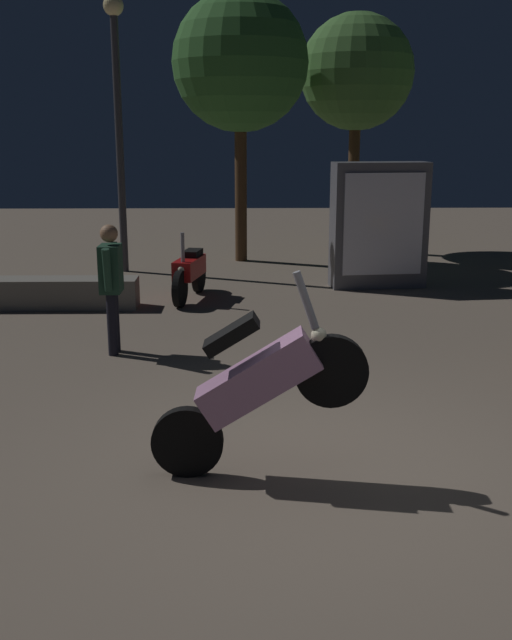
{
  "coord_description": "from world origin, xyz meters",
  "views": [
    {
      "loc": [
        -0.61,
        -5.48,
        2.63
      ],
      "look_at": [
        -0.49,
        0.84,
        1.0
      ],
      "focal_mm": 41.61,
      "sensor_mm": 36.0,
      "label": 1
    }
  ],
  "objects_px": {
    "streetlamp_near": "(118,101)",
    "kiosk_billboard": "(379,225)",
    "motorcycle_pink_foreground": "(258,385)",
    "person_rider_beside": "(111,278)",
    "motorcycle_red_parked_left": "(190,272)"
  },
  "relations": [
    {
      "from": "motorcycle_red_parked_left",
      "to": "kiosk_billboard",
      "type": "height_order",
      "value": "kiosk_billboard"
    },
    {
      "from": "motorcycle_red_parked_left",
      "to": "person_rider_beside",
      "type": "bearing_deg",
      "value": -1.96
    },
    {
      "from": "kiosk_billboard",
      "to": "streetlamp_near",
      "type": "bearing_deg",
      "value": -24.0
    },
    {
      "from": "motorcycle_red_parked_left",
      "to": "streetlamp_near",
      "type": "relative_size",
      "value": 0.34
    },
    {
      "from": "motorcycle_pink_foreground",
      "to": "kiosk_billboard",
      "type": "xyz_separation_m",
      "value": [
        2.2,
        7.15,
        0.31
      ]
    },
    {
      "from": "person_rider_beside",
      "to": "streetlamp_near",
      "type": "relative_size",
      "value": 0.32
    },
    {
      "from": "motorcycle_pink_foreground",
      "to": "motorcycle_red_parked_left",
      "type": "height_order",
      "value": "motorcycle_pink_foreground"
    },
    {
      "from": "streetlamp_near",
      "to": "kiosk_billboard",
      "type": "height_order",
      "value": "streetlamp_near"
    },
    {
      "from": "motorcycle_pink_foreground",
      "to": "motorcycle_red_parked_left",
      "type": "relative_size",
      "value": 1.01
    },
    {
      "from": "streetlamp_near",
      "to": "motorcycle_red_parked_left",
      "type": "bearing_deg",
      "value": -59.83
    },
    {
      "from": "streetlamp_near",
      "to": "kiosk_billboard",
      "type": "relative_size",
      "value": 2.33
    },
    {
      "from": "streetlamp_near",
      "to": "motorcycle_pink_foreground",
      "type": "bearing_deg",
      "value": -74.76
    },
    {
      "from": "streetlamp_near",
      "to": "kiosk_billboard",
      "type": "distance_m",
      "value": 5.22
    },
    {
      "from": "motorcycle_red_parked_left",
      "to": "streetlamp_near",
      "type": "bearing_deg",
      "value": -138.08
    },
    {
      "from": "motorcycle_red_parked_left",
      "to": "kiosk_billboard",
      "type": "xyz_separation_m",
      "value": [
        3.15,
        0.92,
        0.61
      ]
    }
  ]
}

